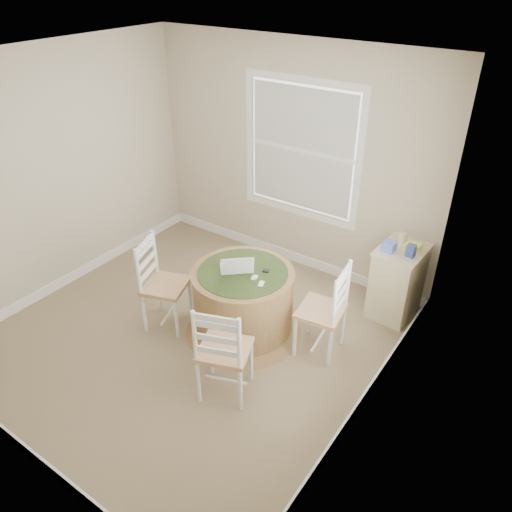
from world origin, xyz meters
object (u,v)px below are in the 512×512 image
Objects in this scene: chair_right at (321,310)px; laptop at (237,268)px; chair_left at (165,285)px; chair_near at (224,349)px; round_table at (243,299)px; corner_chest at (397,281)px.

chair_right is 0.89m from laptop.
chair_left and chair_near have the same top height.
round_table is at bearing -84.46° from chair_right.
chair_left is at bearing -138.27° from corner_chest.
chair_left reaches higher than round_table.
chair_near is (0.35, -0.74, 0.09)m from round_table.
round_table is 1.62m from corner_chest.
chair_left is 1.00× the size of chair_near.
corner_chest is at bearing 26.49° from round_table.
laptop is 0.53× the size of corner_chest.
chair_left is 0.77m from laptop.
chair_left reaches higher than corner_chest.
laptop is (0.64, 0.34, 0.26)m from chair_left.
chair_left is 1.13m from chair_near.
chair_near is at bearing -84.45° from round_table.
chair_near reaches higher than corner_chest.
chair_right is at bearing -108.06° from corner_chest.
chair_right is 1.21× the size of corner_chest.
round_table is 0.83m from chair_near.
corner_chest is at bearing -69.80° from chair_left.
round_table is at bearing -85.36° from chair_near.
chair_left is 2.31× the size of laptop.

